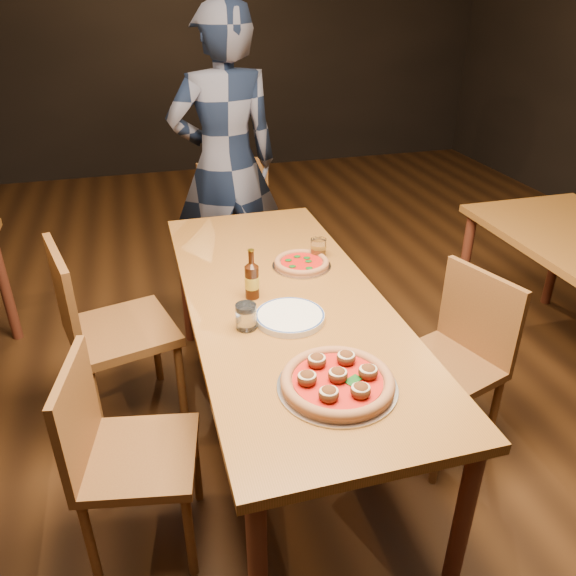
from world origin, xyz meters
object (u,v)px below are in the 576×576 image
object	(u,v)px
water_glass	(246,316)
chair_main_nw	(139,455)
pizza_margherita	(302,263)
pizza_meatball	(338,381)
chair_end	(245,239)
beer_bottle	(252,281)
amber_glass	(318,248)
plate_stack	(290,317)
table_main	(285,312)
chair_main_sw	(122,329)
diner	(226,165)
chair_main_e	(443,366)

from	to	relation	value
water_glass	chair_main_nw	bearing A→B (deg)	-153.12
pizza_margherita	pizza_meatball	bearing A→B (deg)	-99.34
chair_end	beer_bottle	distance (m)	1.26
pizza_margherita	amber_glass	bearing A→B (deg)	34.60
beer_bottle	amber_glass	xyz separation A→B (m)	(0.39, 0.30, -0.03)
chair_main_nw	chair_end	distance (m)	1.80
plate_stack	table_main	bearing A→B (deg)	81.03
beer_bottle	water_glass	xyz separation A→B (m)	(-0.07, -0.23, -0.03)
pizza_meatball	plate_stack	xyz separation A→B (m)	(-0.04, 0.44, -0.01)
chair_main_sw	chair_main_nw	bearing A→B (deg)	169.03
amber_glass	diner	distance (m)	1.09
chair_main_e	chair_main_nw	bearing A→B (deg)	-100.27
chair_main_sw	chair_end	distance (m)	1.17
table_main	pizza_meatball	world-z (taller)	pizza_meatball
beer_bottle	diner	size ratio (longest dim) A/B	0.11
water_glass	amber_glass	size ratio (longest dim) A/B	1.06
chair_main_sw	table_main	bearing A→B (deg)	-130.90
plate_stack	diner	size ratio (longest dim) A/B	0.15
chair_main_nw	water_glass	distance (m)	0.63
chair_main_sw	amber_glass	distance (m)	1.00
beer_bottle	water_glass	bearing A→B (deg)	-107.82
chair_main_e	beer_bottle	size ratio (longest dim) A/B	4.12
chair_main_e	pizza_meatball	xyz separation A→B (m)	(-0.64, -0.38, 0.34)
chair_end	pizza_meatball	world-z (taller)	chair_end
diner	plate_stack	bearing A→B (deg)	83.46
chair_main_sw	chair_main_e	world-z (taller)	chair_main_sw
chair_main_nw	diner	xyz separation A→B (m)	(0.66, 1.80, 0.50)
pizza_meatball	pizza_margherita	distance (m)	0.90
diner	chair_main_e	bearing A→B (deg)	106.34
chair_main_sw	water_glass	size ratio (longest dim) A/B	9.75
chair_main_e	water_glass	distance (m)	0.93
chair_end	chair_main_nw	bearing A→B (deg)	-119.48
chair_main_sw	beer_bottle	bearing A→B (deg)	-133.18
chair_main_nw	plate_stack	distance (m)	0.75
pizza_meatball	chair_main_e	bearing A→B (deg)	30.53
plate_stack	water_glass	bearing A→B (deg)	-176.79
chair_main_sw	chair_main_e	bearing A→B (deg)	-127.89
chair_main_nw	pizza_meatball	xyz separation A→B (m)	(0.66, -0.21, 0.35)
chair_end	water_glass	size ratio (longest dim) A/B	9.77
chair_main_sw	chair_end	size ratio (longest dim) A/B	1.00
chair_main_sw	amber_glass	world-z (taller)	chair_main_sw
chair_main_e	beer_bottle	world-z (taller)	beer_bottle
chair_main_sw	pizza_margherita	xyz separation A→B (m)	(0.85, -0.09, 0.28)
beer_bottle	chair_end	bearing A→B (deg)	80.20
table_main	diner	world-z (taller)	diner
water_glass	plate_stack	bearing A→B (deg)	3.21
chair_main_sw	water_glass	bearing A→B (deg)	-151.87
plate_stack	diner	xyz separation A→B (m)	(0.03, 1.56, 0.17)
table_main	water_glass	world-z (taller)	water_glass
table_main	chair_end	bearing A→B (deg)	86.48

